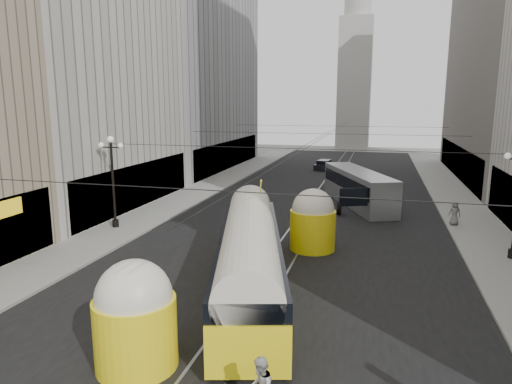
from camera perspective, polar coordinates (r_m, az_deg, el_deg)
The scene contains 15 objects.
road at distance 43.10m, azimuth 8.07°, elevation -0.71°, with size 20.00×85.00×0.02m, color black.
sidewalk_left at distance 49.27m, azimuth -5.38°, elevation 0.92°, with size 4.00×72.00×0.15m, color gray.
sidewalk_right at distance 46.73m, azimuth 23.39°, elevation -0.51°, with size 4.00×72.00×0.15m, color gray.
rail_left at distance 43.20m, azimuth 7.08°, elevation -0.66°, with size 0.12×85.00×0.04m, color gray.
rail_right at distance 43.02m, azimuth 9.06°, elevation -0.76°, with size 0.12×85.00×0.04m, color gray.
building_left_far at distance 62.88m, azimuth -8.75°, elevation 16.06°, with size 12.60×28.60×28.60m.
distant_tower at distance 89.76m, azimuth 12.29°, elevation 14.84°, with size 6.00×6.00×31.36m.
lamppost_left_mid at distance 32.99m, azimuth -17.48°, elevation 1.87°, with size 1.86×0.44×6.37m.
catenary at distance 41.29m, azimuth 8.28°, elevation 7.02°, with size 25.00×72.00×0.23m.
streetcar at distance 21.39m, azimuth -0.81°, elevation -7.70°, with size 6.63×16.74×3.79m.
city_bus at distance 40.35m, azimuth 12.64°, elevation 0.69°, with size 6.86×12.24×3.00m.
sedan_white_far at distance 50.62m, azimuth 12.04°, elevation 1.58°, with size 2.83×4.37×1.28m.
sedan_dark_far at distance 61.43m, azimuth 8.50°, elevation 3.34°, with size 2.34×4.24×1.27m.
pedestrian_crossing_a at distance 15.97m, azimuth -16.68°, elevation -18.65°, with size 0.69×0.45×1.88m, color black.
pedestrian_sidewalk_right at distance 35.45m, azimuth 23.57°, elevation -2.44°, with size 0.84×0.52×1.73m, color slate.
Camera 1 is at (5.08, -9.40, 8.75)m, focal length 32.00 mm.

